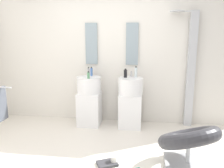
% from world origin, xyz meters
% --- Properties ---
extents(ground_plane, '(4.80, 3.60, 0.04)m').
position_xyz_m(ground_plane, '(0.00, 0.00, -0.02)').
color(ground_plane, silver).
extents(rear_partition, '(4.80, 0.10, 2.60)m').
position_xyz_m(rear_partition, '(0.00, 1.65, 1.30)').
color(rear_partition, silver).
rests_on(rear_partition, ground_plane).
extents(pedestal_sink_left, '(0.44, 0.44, 1.00)m').
position_xyz_m(pedestal_sink_left, '(-0.38, 1.32, 0.47)').
color(pedestal_sink_left, white).
rests_on(pedestal_sink_left, ground_plane).
extents(pedestal_sink_right, '(0.44, 0.44, 1.00)m').
position_xyz_m(pedestal_sink_right, '(0.38, 1.32, 0.47)').
color(pedestal_sink_right, white).
rests_on(pedestal_sink_right, ground_plane).
extents(vanity_mirror_left, '(0.22, 0.03, 0.75)m').
position_xyz_m(vanity_mirror_left, '(-0.38, 1.58, 1.48)').
color(vanity_mirror_left, '#8C9EA8').
extents(vanity_mirror_right, '(0.22, 0.03, 0.75)m').
position_xyz_m(vanity_mirror_right, '(0.38, 1.58, 1.48)').
color(vanity_mirror_right, '#8C9EA8').
extents(shower_column, '(0.49, 0.24, 2.05)m').
position_xyz_m(shower_column, '(1.41, 1.53, 1.08)').
color(shower_column, '#B7BABF').
rests_on(shower_column, ground_plane).
extents(lounge_chair, '(1.09, 1.09, 0.65)m').
position_xyz_m(lounge_chair, '(1.18, 0.08, 0.35)').
color(lounge_chair, '#B7BABF').
rests_on(lounge_chair, ground_plane).
extents(towel_rack, '(0.37, 0.22, 0.95)m').
position_xyz_m(towel_rack, '(-1.49, 0.33, 0.63)').
color(towel_rack, '#B7BABF').
rests_on(towel_rack, ground_plane).
extents(magazine_charcoal, '(0.31, 0.28, 0.03)m').
position_xyz_m(magazine_charcoal, '(0.17, -0.04, 0.03)').
color(magazine_charcoal, '#38383D').
rests_on(magazine_charcoal, area_rug).
extents(coffee_mug, '(0.08, 0.08, 0.11)m').
position_xyz_m(coffee_mug, '(0.25, 0.00, 0.06)').
color(coffee_mug, white).
rests_on(coffee_mug, area_rug).
extents(soap_bottle_grey, '(0.04, 0.04, 0.16)m').
position_xyz_m(soap_bottle_grey, '(-0.41, 1.46, 0.97)').
color(soap_bottle_grey, '#99999E').
rests_on(soap_bottle_grey, pedestal_sink_left).
extents(soap_bottle_clear, '(0.05, 0.05, 0.20)m').
position_xyz_m(soap_bottle_clear, '(0.46, 1.39, 0.99)').
color(soap_bottle_clear, silver).
rests_on(soap_bottle_clear, pedestal_sink_right).
extents(soap_bottle_blue, '(0.04, 0.04, 0.16)m').
position_xyz_m(soap_bottle_blue, '(-0.35, 1.44, 0.98)').
color(soap_bottle_blue, '#4C72B7').
rests_on(soap_bottle_blue, pedestal_sink_left).
extents(soap_bottle_black, '(0.06, 0.06, 0.16)m').
position_xyz_m(soap_bottle_black, '(0.28, 1.36, 0.97)').
color(soap_bottle_black, black).
rests_on(soap_bottle_black, pedestal_sink_right).
extents(soap_bottle_green, '(0.05, 0.05, 0.13)m').
position_xyz_m(soap_bottle_green, '(-0.35, 1.16, 0.96)').
color(soap_bottle_green, '#59996B').
rests_on(soap_bottle_green, pedestal_sink_left).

